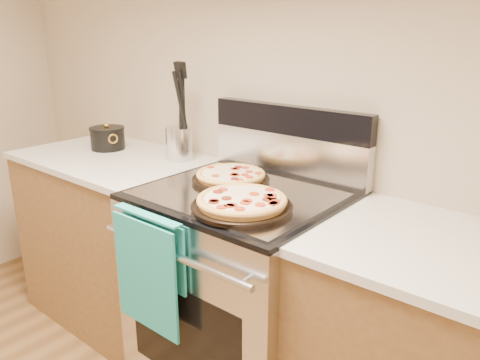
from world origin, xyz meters
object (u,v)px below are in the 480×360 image
Objects in this scene: range_body at (242,298)px; pepperoni_pizza_back at (231,176)px; pepperoni_pizza_front at (242,203)px; saucepan at (108,139)px; utensil_crock at (179,144)px.

pepperoni_pizza_back is at bearing 151.37° from range_body.
pepperoni_pizza_front is 1.97× the size of saucepan.
range_body is at bearing 129.10° from pepperoni_pizza_front.
range_body is 0.81m from utensil_crock.
pepperoni_pizza_back reaches higher than range_body.
range_body is 1.15m from saucepan.
pepperoni_pizza_front is 2.15× the size of utensil_crock.
saucepan is (-1.14, 0.26, 0.01)m from pepperoni_pizza_front.
utensil_crock is at bearing 162.86° from pepperoni_pizza_back.
utensil_crock is (-0.69, 0.35, 0.04)m from pepperoni_pizza_front.
utensil_crock is (-0.57, 0.20, 0.54)m from range_body.
range_body is at bearing -5.97° from saucepan.
pepperoni_pizza_front is 1.17m from saucepan.
range_body is 0.54m from pepperoni_pizza_front.
pepperoni_pizza_back is 1.77× the size of saucepan.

